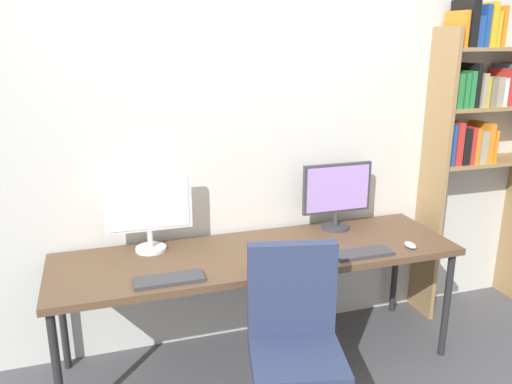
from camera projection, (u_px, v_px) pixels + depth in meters
wall_back at (238, 144)px, 3.24m from camera, size 4.77×0.10×2.60m
desk at (259, 259)px, 3.03m from camera, size 2.37×0.68×0.74m
bookshelf at (481, 120)px, 3.52m from camera, size 0.83×0.28×2.18m
office_chair at (295, 365)px, 2.52m from camera, size 0.53×0.53×0.99m
monitor_left at (148, 209)px, 2.96m from camera, size 0.50×0.18×0.45m
monitor_right at (337, 193)px, 3.31m from camera, size 0.47×0.18×0.44m
keyboard_left at (169, 280)px, 2.64m from camera, size 0.36×0.13×0.02m
keyboard_right at (363, 253)px, 2.96m from camera, size 0.35×0.13×0.02m
mouse_left_side at (317, 254)px, 2.93m from camera, size 0.06×0.10×0.03m
mouse_right_side at (410, 245)px, 3.06m from camera, size 0.06×0.10×0.03m
coffee_mug at (257, 262)px, 2.76m from camera, size 0.11×0.08×0.09m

